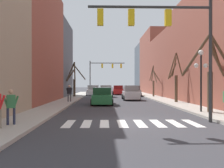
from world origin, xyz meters
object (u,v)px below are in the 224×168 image
(car_parked_right_near, at_px, (102,97))
(car_parked_right_far, at_px, (118,90))
(car_parked_left_far, at_px, (131,93))
(car_parked_left_mid, at_px, (134,91))
(pedestrian_waiting_at_curb, at_px, (69,92))
(street_tree_right_mid, at_px, (74,79))
(car_parked_left_near, at_px, (106,92))
(street_tree_left_mid, at_px, (211,73))
(pedestrian_on_right_sidewalk, at_px, (11,104))
(street_tree_left_near, at_px, (154,82))
(car_driving_toward_lane, at_px, (93,91))
(traffic_signal_far, at_px, (103,69))
(street_tree_right_near, at_px, (176,80))
(traffic_signal_near, at_px, (166,31))
(street_lamp_right_corner, at_px, (201,68))

(car_parked_right_near, distance_m, car_parked_right_far, 22.30)
(car_parked_left_far, relative_size, car_parked_left_mid, 1.14)
(pedestrian_waiting_at_curb, height_order, street_tree_right_mid, street_tree_right_mid)
(car_parked_left_mid, distance_m, car_parked_left_near, 5.18)
(street_tree_left_mid, bearing_deg, pedestrian_on_right_sidewalk, -155.11)
(car_parked_left_mid, height_order, street_tree_left_near, street_tree_left_near)
(car_driving_toward_lane, distance_m, street_tree_left_near, 10.78)
(traffic_signal_far, height_order, street_tree_right_near, traffic_signal_far)
(traffic_signal_far, distance_m, pedestrian_on_right_sidewalk, 39.37)
(car_parked_left_far, distance_m, street_tree_left_mid, 15.52)
(traffic_signal_far, height_order, pedestrian_waiting_at_curb, traffic_signal_far)
(car_parked_right_far, bearing_deg, car_parked_left_far, -176.92)
(street_tree_right_near, bearing_deg, street_tree_right_mid, 135.95)
(traffic_signal_near, xyz_separation_m, pedestrian_waiting_at_curb, (-6.82, 13.55, -3.57))
(street_lamp_right_corner, distance_m, street_tree_right_mid, 23.19)
(car_parked_left_far, height_order, pedestrian_on_right_sidewalk, car_parked_left_far)
(pedestrian_waiting_at_curb, bearing_deg, car_parked_left_near, -143.89)
(traffic_signal_far, bearing_deg, car_parked_left_mid, -62.36)
(car_parked_left_far, relative_size, street_tree_left_near, 1.07)
(street_lamp_right_corner, relative_size, car_parked_left_far, 0.85)
(street_lamp_right_corner, distance_m, street_tree_left_near, 20.68)
(car_driving_toward_lane, relative_size, street_tree_left_mid, 0.89)
(car_parked_right_near, xyz_separation_m, street_tree_left_mid, (7.40, -7.84, 1.97))
(traffic_signal_near, bearing_deg, traffic_signal_far, 95.40)
(car_parked_right_far, bearing_deg, car_parked_left_near, 165.23)
(street_lamp_right_corner, height_order, street_tree_right_near, street_tree_right_near)
(traffic_signal_near, bearing_deg, pedestrian_waiting_at_curb, 116.72)
(car_parked_right_near, xyz_separation_m, pedestrian_on_right_sidewalk, (-4.02, -13.14, 0.34))
(traffic_signal_near, relative_size, car_parked_left_far, 1.33)
(traffic_signal_near, distance_m, street_tree_left_near, 24.85)
(pedestrian_waiting_at_curb, bearing_deg, car_parked_right_far, -142.56)
(car_parked_left_far, bearing_deg, traffic_signal_near, 179.88)
(car_parked_right_far, xyz_separation_m, car_driving_toward_lane, (-4.31, -3.70, 0.03))
(traffic_signal_near, bearing_deg, car_driving_toward_lane, 99.58)
(car_parked_right_far, height_order, street_tree_right_mid, street_tree_right_mid)
(car_parked_left_far, relative_size, car_parked_left_near, 1.17)
(car_parked_left_near, relative_size, street_tree_right_mid, 0.83)
(traffic_signal_far, distance_m, street_tree_right_mid, 14.08)
(street_tree_right_near, bearing_deg, car_parked_right_near, -170.39)
(traffic_signal_far, bearing_deg, car_driving_toward_lane, -101.65)
(street_tree_left_mid, height_order, street_tree_left_near, street_tree_left_mid)
(car_parked_right_near, height_order, pedestrian_on_right_sidewalk, pedestrian_on_right_sidewalk)
(car_parked_right_near, relative_size, street_tree_right_near, 0.94)
(traffic_signal_far, relative_size, car_driving_toward_lane, 1.48)
(car_parked_left_far, height_order, street_tree_right_mid, street_tree_right_mid)
(street_tree_left_mid, height_order, street_tree_right_near, street_tree_left_mid)
(pedestrian_waiting_at_curb, relative_size, street_tree_right_mid, 0.34)
(traffic_signal_far, bearing_deg, street_tree_left_mid, -77.44)
(street_tree_right_near, bearing_deg, street_tree_left_near, 90.39)
(car_parked_right_near, height_order, car_parked_left_far, car_parked_left_far)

